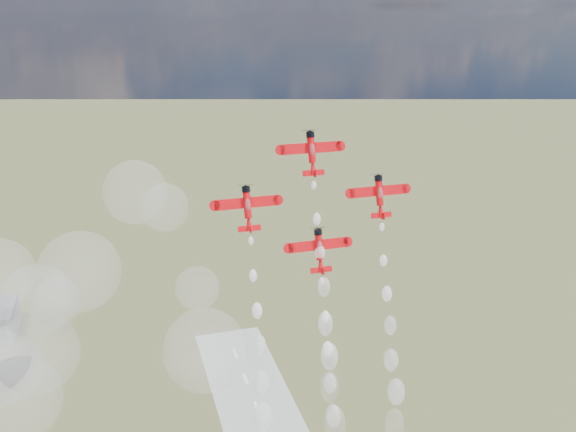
% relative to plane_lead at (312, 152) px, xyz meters
% --- Properties ---
extents(plane_lead, '(13.26, 5.34, 9.24)m').
position_rel_plane_lead_xyz_m(plane_lead, '(0.00, 0.00, 0.00)').
color(plane_lead, red).
rests_on(plane_lead, ground).
extents(plane_left, '(13.26, 5.34, 9.24)m').
position_rel_plane_lead_xyz_m(plane_left, '(-14.61, -2.92, -9.80)').
color(plane_left, red).
rests_on(plane_left, ground).
extents(plane_right, '(13.26, 5.34, 9.24)m').
position_rel_plane_lead_xyz_m(plane_right, '(14.61, -2.92, -9.80)').
color(plane_right, red).
rests_on(plane_right, ground).
extents(plane_slot, '(13.26, 5.34, 9.24)m').
position_rel_plane_lead_xyz_m(plane_slot, '(0.00, -5.83, -19.61)').
color(plane_slot, red).
rests_on(plane_slot, ground).
extents(smoke_trail_lead, '(5.42, 19.79, 59.19)m').
position_rel_plane_lead_xyz_m(smoke_trail_lead, '(0.13, -15.08, -51.14)').
color(smoke_trail_lead, white).
rests_on(smoke_trail_lead, plane_lead).
extents(drifted_smoke_cloud, '(61.96, 33.60, 52.73)m').
position_rel_plane_lead_xyz_m(drifted_smoke_cloud, '(-52.45, 4.68, -35.22)').
color(drifted_smoke_cloud, white).
rests_on(drifted_smoke_cloud, ground).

